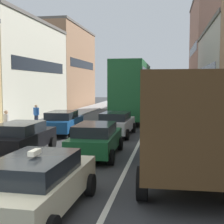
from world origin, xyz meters
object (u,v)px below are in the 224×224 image
Objects in this scene: hatchback_centre_lane_third at (116,123)px; pedestrian_far_sidewalk at (6,122)px; pedestrian_near_kerb at (36,114)px; sedan_centre_lane_second at (96,139)px; sedan_left_lane_third at (63,122)px; sedan_right_lane_behind_truck at (173,128)px; taxi_centre_lane_front at (38,183)px; removalist_box_truck at (182,121)px; bus_far_queue_secondary at (144,95)px; bus_mid_queue_primary at (132,89)px; wagon_left_lane_second at (22,137)px.

hatchback_centre_lane_third is 2.62× the size of pedestrian_far_sidewalk.
pedestrian_near_kerb is 5.25m from pedestrian_far_sidewalk.
sedan_centre_lane_second is 6.80m from sedan_left_lane_third.
hatchback_centre_lane_third is at bearing -93.44° from sedan_left_lane_third.
hatchback_centre_lane_third is 3.83m from sedan_right_lane_behind_truck.
hatchback_centre_lane_third is at bearing -100.56° from pedestrian_near_kerb.
taxi_centre_lane_front is at bearing -178.16° from hatchback_centre_lane_third.
pedestrian_near_kerb is at bearing 40.18° from removalist_box_truck.
hatchback_centre_lane_third is (-0.03, 5.75, 0.00)m from sedan_centre_lane_second.
pedestrian_near_kerb is (-6.85, 3.48, 0.15)m from hatchback_centre_lane_third.
bus_far_queue_secondary reaches higher than pedestrian_near_kerb.
sedan_right_lane_behind_truck is 0.42× the size of bus_mid_queue_primary.
wagon_left_lane_second is 0.99× the size of sedan_right_lane_behind_truck.
sedan_right_lane_behind_truck is at bearing -58.40° from wagon_left_lane_second.
removalist_box_truck is 0.74× the size of bus_mid_queue_primary.
taxi_centre_lane_front is at bearing 178.68° from sedan_centre_lane_second.
wagon_left_lane_second is 8.16m from sedan_right_lane_behind_truck.
hatchback_centre_lane_third is at bearing -30.52° from wagon_left_lane_second.
bus_mid_queue_primary reaches higher than pedestrian_far_sidewalk.
pedestrian_near_kerb is at bearing 19.17° from wagon_left_lane_second.
pedestrian_far_sidewalk reaches higher than sedan_left_lane_third.
wagon_left_lane_second is 0.41× the size of bus_mid_queue_primary.
bus_far_queue_secondary is 20.26m from pedestrian_near_kerb.
bus_mid_queue_primary reaches higher than bus_far_queue_secondary.
bus_mid_queue_primary is at bearing -26.60° from sedan_left_lane_third.
sedan_left_lane_third is 22.77m from bus_far_queue_secondary.
sedan_centre_lane_second is 0.99× the size of sedan_left_lane_third.
sedan_centre_lane_second is 1.00× the size of wagon_left_lane_second.
hatchback_centre_lane_third is at bearing 179.24° from bus_mid_queue_primary.
removalist_box_truck is 12.15m from pedestrian_far_sidewalk.
sedan_centre_lane_second is 14.16m from bus_mid_queue_primary.
bus_mid_queue_primary reaches higher than pedestrian_near_kerb.
removalist_box_truck is 31.11m from bus_far_queue_secondary.
bus_mid_queue_primary is at bearing -1.73° from sedan_centre_lane_second.
removalist_box_truck is at bearing -109.51° from wagon_left_lane_second.
sedan_right_lane_behind_truck is (6.89, 4.37, 0.00)m from wagon_left_lane_second.
bus_far_queue_secondary is at bearing -3.51° from pedestrian_near_kerb.
hatchback_centre_lane_third is 3.53m from sedan_left_lane_third.
wagon_left_lane_second and sedan_left_lane_third have the same top height.
pedestrian_far_sidewalk is at bearing 35.20° from wagon_left_lane_second.
taxi_centre_lane_front is 0.41× the size of bus_mid_queue_primary.
removalist_box_truck is 9.22m from hatchback_centre_lane_third.
wagon_left_lane_second is (-3.45, 6.14, -0.00)m from taxi_centre_lane_front.
sedan_right_lane_behind_truck is at bearing -16.78° from taxi_centre_lane_front.
bus_mid_queue_primary is (-3.54, 16.65, 0.86)m from removalist_box_truck.
sedan_right_lane_behind_truck is at bearing -41.20° from sedan_centre_lane_second.
bus_mid_queue_primary reaches higher than taxi_centre_lane_front.
pedestrian_near_kerb is at bearing -124.93° from pedestrian_far_sidewalk.
pedestrian_near_kerb is at bearing 25.16° from taxi_centre_lane_front.
sedan_centre_lane_second and sedan_left_lane_third have the same top height.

